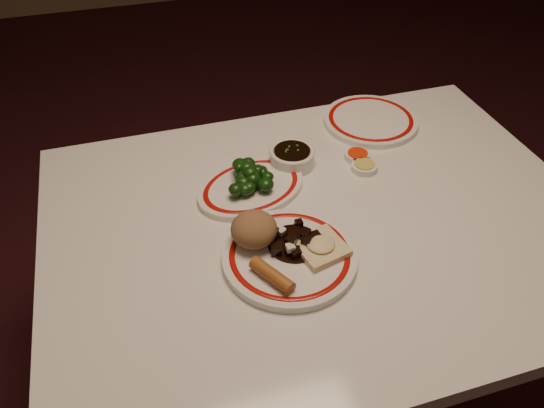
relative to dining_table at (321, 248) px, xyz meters
The scene contains 13 objects.
ground 0.66m from the dining_table, ahead, with size 7.00×7.00×0.00m, color black.
dining_table is the anchor object (origin of this frame).
main_plate 0.18m from the dining_table, 138.92° to the right, with size 0.32×0.32×0.02m.
rice_mound 0.23m from the dining_table, 165.98° to the right, with size 0.09×0.09×0.07m, color olive.
spring_roll 0.25m from the dining_table, 137.27° to the right, with size 0.03×0.03×0.10m, color #995D25.
fried_wonton 0.17m from the dining_table, 114.74° to the right, with size 0.11×0.11×0.03m.
stirfry_heap 0.17m from the dining_table, 140.87° to the right, with size 0.11×0.11×0.03m.
broccoli_plate 0.21m from the dining_table, 132.24° to the left, with size 0.31×0.29×0.02m.
broccoli_pile 0.23m from the dining_table, 132.02° to the left, with size 0.11×0.12×0.05m.
soy_bowl 0.24m from the dining_table, 90.89° to the left, with size 0.11×0.11×0.04m.
sweet_sour_dish 0.26m from the dining_table, 48.61° to the left, with size 0.06×0.06×0.02m.
mustard_dish 0.23m from the dining_table, 40.66° to the left, with size 0.06×0.06×0.02m.
far_plate 0.43m from the dining_table, 50.99° to the left, with size 0.27×0.27×0.02m.
Camera 1 is at (-0.36, -0.79, 1.53)m, focal length 35.00 mm.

